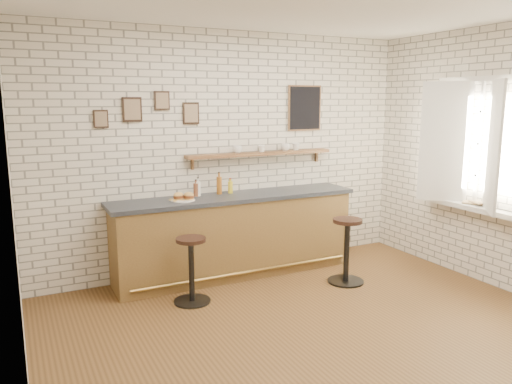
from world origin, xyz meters
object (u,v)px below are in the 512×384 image
sandwich_plate (183,200)px  bar_stool_left (191,268)px  bitters_bottle_brown (196,189)px  book_upper (473,203)px  shelf_cup_a (237,150)px  shelf_cup_d (296,147)px  condiment_bottle_yellow (230,187)px  bar_stool_right (347,249)px  bar_counter (236,235)px  bitters_bottle_amber (219,185)px  book_lower (472,204)px  bitters_bottle_white (198,188)px  shelf_cup_c (286,147)px  shelf_cup_b (262,148)px  ciabatta_sandwich (184,196)px

sandwich_plate → bar_stool_left: sandwich_plate is taller
bitters_bottle_brown → book_upper: size_ratio=0.98×
shelf_cup_a → shelf_cup_d: bearing=-9.9°
book_upper → shelf_cup_d: bearing=148.0°
condiment_bottle_yellow → bar_stool_right: 1.61m
bar_counter → shelf_cup_a: 1.07m
bitters_bottle_brown → bitters_bottle_amber: 0.30m
sandwich_plate → book_lower: (3.11, -1.41, -0.07)m
bitters_bottle_brown → book_upper: (2.88, -1.60, -0.13)m
bitters_bottle_white → book_upper: bearing=-29.3°
bitters_bottle_brown → shelf_cup_c: shelf_cup_c is taller
shelf_cup_b → bitters_bottle_brown: bearing=125.0°
ciabatta_sandwich → shelf_cup_b: size_ratio=2.76×
ciabatta_sandwich → book_lower: bearing=-24.4°
bar_stool_right → bitters_bottle_brown: bearing=146.5°
shelf_cup_a → bar_counter: bearing=-131.3°
shelf_cup_b → shelf_cup_c: bearing=-58.3°
bar_counter → bar_stool_right: (1.06, -0.86, -0.09)m
bitters_bottle_brown → bitters_bottle_white: bearing=0.0°
shelf_cup_b → shelf_cup_d: 0.51m
shelf_cup_c → shelf_cup_b: bearing=92.6°
condiment_bottle_yellow → shelf_cup_a: 0.48m
bitters_bottle_white → book_lower: bitters_bottle_white is taller
shelf_cup_a → shelf_cup_b: 0.34m
bar_counter → ciabatta_sandwich: ciabatta_sandwich is taller
bitters_bottle_amber → shelf_cup_a: (0.27, 0.05, 0.42)m
shelf_cup_b → book_upper: size_ratio=0.46×
bitters_bottle_white → book_upper: bitters_bottle_white is taller
bar_counter → bitters_bottle_white: 0.75m
shelf_cup_b → book_upper: bearing=-98.4°
bitters_bottle_amber → book_lower: bitters_bottle_amber is taller
shelf_cup_d → book_lower: shelf_cup_d is taller
bitters_bottle_amber → bitters_bottle_brown: bearing=180.0°
condiment_bottle_yellow → bar_stool_right: (1.06, -1.00, -0.67)m
shelf_cup_c → bar_stool_left: bearing=119.2°
ciabatta_sandwich → condiment_bottle_yellow: (0.67, 0.19, 0.03)m
ciabatta_sandwich → shelf_cup_a: 0.96m
sandwich_plate → ciabatta_sandwich: 0.05m
ciabatta_sandwich → bitters_bottle_brown: size_ratio=1.31×
sandwich_plate → bar_stool_left: size_ratio=0.39×
shelf_cup_b → book_lower: shelf_cup_b is taller
bitters_bottle_brown → bar_stool_right: 1.94m
shelf_cup_a → book_upper: size_ratio=0.57×
bitters_bottle_white → shelf_cup_d: size_ratio=2.21×
shelf_cup_a → shelf_cup_b: size_ratio=1.22×
sandwich_plate → bar_counter: bearing=3.1°
bar_counter → shelf_cup_d: 1.44m
book_lower → bitters_bottle_amber: bearing=115.6°
bitters_bottle_white → bar_stool_right: (1.49, -1.00, -0.69)m
bitters_bottle_amber → bar_stool_right: (1.21, -1.00, -0.71)m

